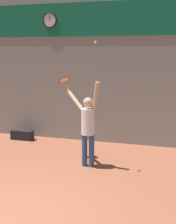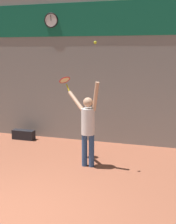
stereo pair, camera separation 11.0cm
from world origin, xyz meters
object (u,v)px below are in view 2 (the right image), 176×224
object	(u,v)px
tennis_player	(88,124)
equipment_bag	(24,135)
scoreboard_clock	(51,20)
tennis_ball	(95,42)
tennis_racket	(65,81)

from	to	relation	value
tennis_player	equipment_bag	distance (m)	3.15
scoreboard_clock	equipment_bag	bearing A→B (deg)	-152.20
equipment_bag	tennis_ball	bearing A→B (deg)	-32.03
tennis_player	tennis_racket	size ratio (longest dim) A/B	5.25
scoreboard_clock	tennis_racket	xyz separation A→B (m)	(1.02, -1.54, -1.61)
tennis_player	equipment_bag	bearing A→B (deg)	148.50
tennis_player	tennis_ball	bearing A→B (deg)	-37.77
tennis_ball	tennis_racket	bearing A→B (deg)	146.15
tennis_player	tennis_racket	xyz separation A→B (m)	(-0.74, 0.47, 0.95)
scoreboard_clock	equipment_bag	size ratio (longest dim) A/B	0.64
scoreboard_clock	equipment_bag	distance (m)	3.55
tennis_player	tennis_ball	xyz separation A→B (m)	(0.22, -0.17, 1.86)
scoreboard_clock	tennis_ball	bearing A→B (deg)	-47.78
tennis_racket	tennis_ball	bearing A→B (deg)	-33.85
scoreboard_clock	tennis_player	bearing A→B (deg)	-48.82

